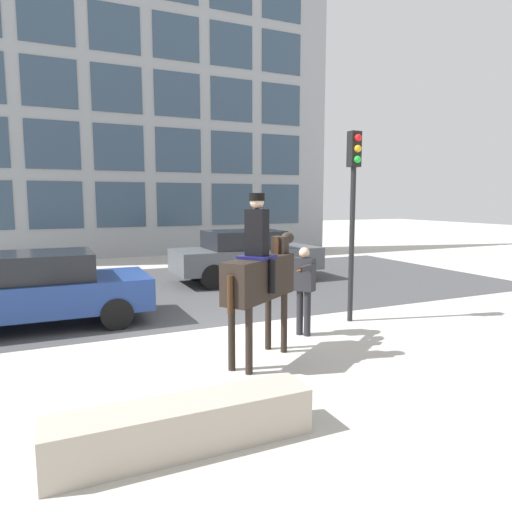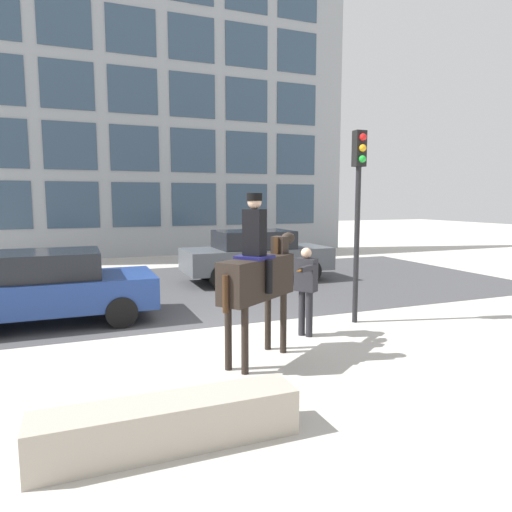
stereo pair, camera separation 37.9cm
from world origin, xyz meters
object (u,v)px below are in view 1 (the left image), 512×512
Objects in this scene: mounted_horse_lead at (260,274)px; street_car_far_lane at (246,255)px; pedestrian_bystander at (304,284)px; planter_ledge at (184,426)px; traffic_light at (353,196)px; street_car_near_lane at (45,288)px.

street_car_far_lane is (2.61, 6.73, -0.56)m from mounted_horse_lead.
pedestrian_bystander is 0.61× the size of planter_ledge.
street_car_far_lane is at bearing -136.53° from pedestrian_bystander.
pedestrian_bystander reaches higher than planter_ledge.
pedestrian_bystander is 2.26m from traffic_light.
traffic_light reaches higher than street_car_near_lane.
pedestrian_bystander is 5.99m from street_car_far_lane.
street_car_far_lane is 5.66m from traffic_light.
mounted_horse_lead is at bearing -49.16° from street_car_near_lane.
mounted_horse_lead reaches higher than street_car_far_lane.
pedestrian_bystander is 5.29m from street_car_near_lane.
traffic_light is (1.44, 0.49, 1.67)m from pedestrian_bystander.
mounted_horse_lead is 0.97× the size of planter_ledge.
traffic_light is at bearing 36.90° from planter_ledge.
street_car_far_lane is at bearing 91.62° from traffic_light.
pedestrian_bystander is 0.37× the size of street_car_far_lane.
street_car_near_lane is at bearing 95.59° from mounted_horse_lead.
street_car_far_lane is (1.29, 5.85, -0.15)m from pedestrian_bystander.
mounted_horse_lead reaches higher than street_car_near_lane.
mounted_horse_lead is 3.33m from traffic_light.
traffic_light is at bearing -88.38° from street_car_far_lane.
street_car_near_lane is 1.02× the size of traffic_light.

